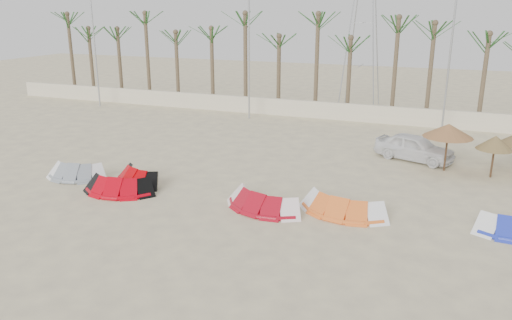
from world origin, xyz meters
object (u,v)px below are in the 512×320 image
at_px(kite_grey, 80,169).
at_px(parasol_left, 448,131).
at_px(kite_red_mid, 139,174).
at_px(kite_red_right, 265,198).
at_px(kite_orange, 344,203).
at_px(kite_red_left, 122,183).
at_px(parasol_mid, 495,143).
at_px(car, 414,147).

relative_size(kite_grey, parasol_left, 1.28).
bearing_deg(kite_red_mid, kite_grey, -172.41).
distance_m(kite_red_right, kite_orange, 3.34).
distance_m(kite_grey, kite_red_left, 3.36).
distance_m(kite_red_mid, parasol_mid, 17.63).
bearing_deg(parasol_left, kite_red_right, -130.81).
relative_size(kite_red_mid, parasol_mid, 1.50).
bearing_deg(car, kite_red_mid, 144.75).
bearing_deg(kite_orange, kite_red_right, -167.06).
relative_size(kite_orange, parasol_left, 1.54).
bearing_deg(parasol_mid, parasol_left, 172.70).
bearing_deg(kite_grey, kite_orange, 1.69).
bearing_deg(kite_red_mid, parasol_left, 27.97).
distance_m(parasol_left, parasol_mid, 2.27).
bearing_deg(parasol_mid, kite_red_mid, -156.25).
relative_size(kite_red_right, kite_orange, 0.99).
height_order(kite_red_right, car, car).
height_order(kite_red_right, parasol_mid, parasol_mid).
bearing_deg(kite_red_right, car, 60.49).
bearing_deg(kite_grey, kite_red_left, -16.30).
height_order(parasol_left, parasol_mid, parasol_left).
bearing_deg(kite_red_left, kite_red_mid, 89.90).
relative_size(kite_red_mid, car, 0.75).
bearing_deg(car, kite_red_left, 148.78).
xyz_separation_m(kite_grey, kite_red_mid, (3.23, 0.43, -0.00)).
relative_size(kite_red_left, kite_orange, 0.90).
bearing_deg(car, parasol_left, -110.66).
height_order(kite_orange, car, car).
xyz_separation_m(kite_grey, parasol_left, (17.09, 7.79, 1.75)).
relative_size(kite_red_left, parasol_mid, 1.63).
distance_m(kite_red_mid, kite_orange, 10.09).
bearing_deg(kite_grey, car, 30.69).
bearing_deg(kite_orange, kite_red_left, -172.46).
bearing_deg(car, kite_red_right, 169.68).
bearing_deg(parasol_left, car, 140.15).
height_order(parasol_mid, car, parasol_mid).
bearing_deg(kite_orange, kite_red_mid, 179.79).
relative_size(kite_grey, kite_red_right, 0.84).
xyz_separation_m(kite_orange, parasol_left, (3.78, 7.40, 1.74)).
bearing_deg(parasol_left, kite_red_left, -147.80).
bearing_deg(kite_red_right, parasol_mid, 40.35).
height_order(kite_red_mid, kite_orange, same).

